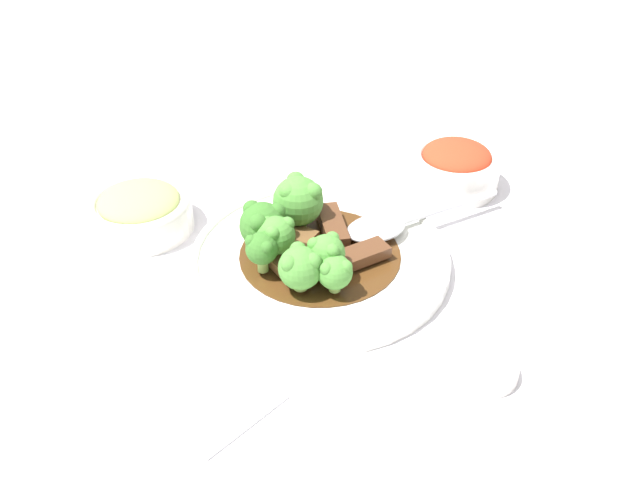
{
  "coord_description": "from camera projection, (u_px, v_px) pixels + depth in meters",
  "views": [
    {
      "loc": [
        0.4,
        0.49,
        0.5
      ],
      "look_at": [
        0.0,
        0.0,
        0.03
      ],
      "focal_mm": 42.0,
      "sensor_mm": 36.0,
      "label": 1
    }
  ],
  "objects": [
    {
      "name": "serving_spoon",
      "position": [
        385.0,
        225.0,
        0.82
      ],
      "size": [
        0.2,
        0.07,
        0.01
      ],
      "color": "silver",
      "rests_on": "main_plate"
    },
    {
      "name": "side_bowl_kimchi",
      "position": [
        456.0,
        166.0,
        0.92
      ],
      "size": [
        0.11,
        0.11,
        0.06
      ],
      "color": "white",
      "rests_on": "ground_plane"
    },
    {
      "name": "beef_strip_3",
      "position": [
        293.0,
        240.0,
        0.8
      ],
      "size": [
        0.06,
        0.05,
        0.01
      ],
      "color": "brown",
      "rests_on": "main_plate"
    },
    {
      "name": "broccoli_floret_0",
      "position": [
        298.0,
        200.0,
        0.82
      ],
      "size": [
        0.06,
        0.06,
        0.06
      ],
      "color": "#7FA84C",
      "rests_on": "main_plate"
    },
    {
      "name": "broccoli_floret_3",
      "position": [
        335.0,
        271.0,
        0.73
      ],
      "size": [
        0.04,
        0.04,
        0.04
      ],
      "color": "#8EB756",
      "rests_on": "main_plate"
    },
    {
      "name": "broccoli_floret_5",
      "position": [
        262.0,
        248.0,
        0.75
      ],
      "size": [
        0.03,
        0.03,
        0.05
      ],
      "color": "#8EB756",
      "rests_on": "main_plate"
    },
    {
      "name": "broccoli_floret_4",
      "position": [
        276.0,
        235.0,
        0.77
      ],
      "size": [
        0.04,
        0.04,
        0.05
      ],
      "color": "#7FA84C",
      "rests_on": "main_plate"
    },
    {
      "name": "ground_plane",
      "position": [
        320.0,
        265.0,
        0.81
      ],
      "size": [
        4.0,
        4.0,
        0.0
      ],
      "primitive_type": "plane",
      "color": "silver"
    },
    {
      "name": "main_plate",
      "position": [
        320.0,
        258.0,
        0.8
      ],
      "size": [
        0.28,
        0.28,
        0.02
      ],
      "color": "white",
      "rests_on": "ground_plane"
    },
    {
      "name": "broccoli_floret_1",
      "position": [
        263.0,
        224.0,
        0.79
      ],
      "size": [
        0.05,
        0.05,
        0.05
      ],
      "color": "#7FA84C",
      "rests_on": "main_plate"
    },
    {
      "name": "sauce_dish",
      "position": [
        485.0,
        369.0,
        0.67
      ],
      "size": [
        0.06,
        0.06,
        0.01
      ],
      "color": "white",
      "rests_on": "ground_plane"
    },
    {
      "name": "broccoli_floret_6",
      "position": [
        300.0,
        267.0,
        0.73
      ],
      "size": [
        0.04,
        0.04,
        0.05
      ],
      "color": "#8EB756",
      "rests_on": "main_plate"
    },
    {
      "name": "paper_napkin",
      "position": [
        221.0,
        403.0,
        0.65
      ],
      "size": [
        0.1,
        0.08,
        0.01
      ],
      "color": "white",
      "rests_on": "ground_plane"
    },
    {
      "name": "beef_strip_0",
      "position": [
        333.0,
        226.0,
        0.82
      ],
      "size": [
        0.06,
        0.08,
        0.02
      ],
      "color": "#56331E",
      "rests_on": "main_plate"
    },
    {
      "name": "broccoli_floret_2",
      "position": [
        326.0,
        253.0,
        0.74
      ],
      "size": [
        0.04,
        0.04,
        0.05
      ],
      "color": "#8EB756",
      "rests_on": "main_plate"
    },
    {
      "name": "side_bowl_appetizer",
      "position": [
        140.0,
        210.0,
        0.85
      ],
      "size": [
        0.12,
        0.12,
        0.05
      ],
      "color": "white",
      "rests_on": "ground_plane"
    },
    {
      "name": "beef_strip_2",
      "position": [
        360.0,
        255.0,
        0.78
      ],
      "size": [
        0.07,
        0.04,
        0.01
      ],
      "color": "#56331E",
      "rests_on": "main_plate"
    },
    {
      "name": "beef_strip_1",
      "position": [
        300.0,
        264.0,
        0.77
      ],
      "size": [
        0.05,
        0.04,
        0.01
      ],
      "color": "brown",
      "rests_on": "main_plate"
    }
  ]
}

